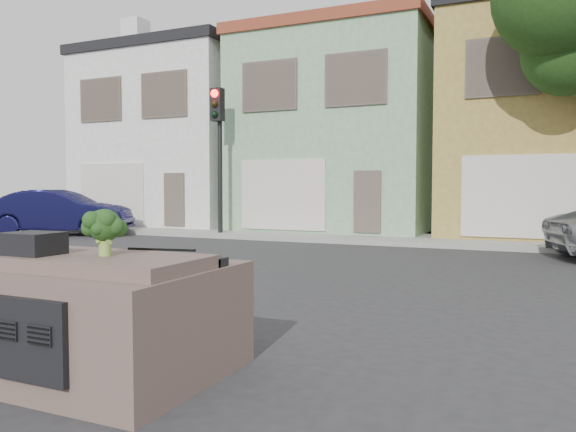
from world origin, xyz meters
The scene contains 11 objects.
ground_plane centered at (0.00, 0.00, 0.00)m, with size 120.00×120.00×0.00m, color #303033.
sidewalk centered at (0.00, 10.50, 0.07)m, with size 40.00×3.00×0.15m, color gray.
townhouse_white centered at (-11.00, 14.50, 3.77)m, with size 7.20×8.20×7.55m, color white.
townhouse_mint centered at (-3.50, 14.50, 3.77)m, with size 7.20×8.20×7.55m, color #85B082.
townhouse_tan centered at (4.00, 14.50, 3.77)m, with size 7.20×8.20×7.55m, color #A88D42.
navy_sedan centered at (-12.13, 7.89, 0.00)m, with size 1.71×4.92×1.62m, color #0F0E34.
traffic_signal centered at (-6.50, 9.50, 2.55)m, with size 0.40×0.40×5.10m, color black.
car_dashboard centered at (0.00, -3.00, 0.56)m, with size 2.00×1.80×1.12m, color brown.
instrument_hump centered at (-0.58, -3.35, 1.22)m, with size 0.48×0.38×0.20m, color black.
wiper_arm centered at (0.28, -2.62, 1.13)m, with size 0.70×0.03×0.02m, color black.
broccoli centered at (0.08, -3.16, 1.33)m, with size 0.35×0.35×0.43m, color #1A3713.
Camera 1 is at (3.59, -6.97, 1.73)m, focal length 35.00 mm.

